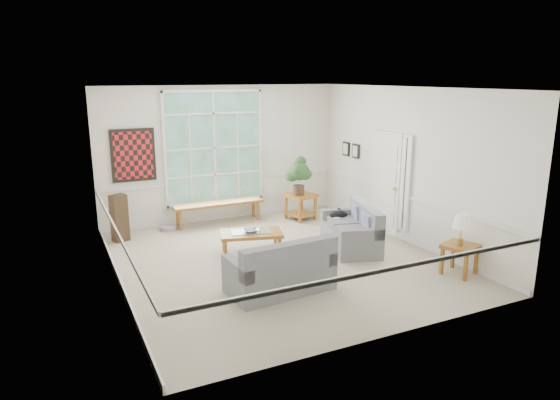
# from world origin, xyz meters

# --- Properties ---
(floor) EXTENTS (5.50, 6.00, 0.01)m
(floor) POSITION_xyz_m (0.00, 0.00, -0.01)
(floor) COLOR #A69D89
(floor) RESTS_ON ground
(ceiling) EXTENTS (5.50, 6.00, 0.02)m
(ceiling) POSITION_xyz_m (0.00, 0.00, 3.00)
(ceiling) COLOR white
(ceiling) RESTS_ON ground
(wall_back) EXTENTS (5.50, 0.02, 3.00)m
(wall_back) POSITION_xyz_m (0.00, 3.00, 1.50)
(wall_back) COLOR white
(wall_back) RESTS_ON ground
(wall_front) EXTENTS (5.50, 0.02, 3.00)m
(wall_front) POSITION_xyz_m (0.00, -3.00, 1.50)
(wall_front) COLOR white
(wall_front) RESTS_ON ground
(wall_left) EXTENTS (0.02, 6.00, 3.00)m
(wall_left) POSITION_xyz_m (-2.75, 0.00, 1.50)
(wall_left) COLOR white
(wall_left) RESTS_ON ground
(wall_right) EXTENTS (0.02, 6.00, 3.00)m
(wall_right) POSITION_xyz_m (2.75, 0.00, 1.50)
(wall_right) COLOR white
(wall_right) RESTS_ON ground
(window_back) EXTENTS (2.30, 0.08, 2.40)m
(window_back) POSITION_xyz_m (-0.20, 2.96, 1.65)
(window_back) COLOR white
(window_back) RESTS_ON wall_back
(entry_door) EXTENTS (0.08, 0.90, 2.10)m
(entry_door) POSITION_xyz_m (2.71, 0.60, 1.05)
(entry_door) COLOR white
(entry_door) RESTS_ON floor
(door_sidelight) EXTENTS (0.08, 0.26, 1.90)m
(door_sidelight) POSITION_xyz_m (2.71, -0.03, 1.15)
(door_sidelight) COLOR white
(door_sidelight) RESTS_ON wall_right
(wall_art) EXTENTS (0.90, 0.06, 1.10)m
(wall_art) POSITION_xyz_m (-1.95, 2.95, 1.60)
(wall_art) COLOR maroon
(wall_art) RESTS_ON wall_back
(wall_frame_near) EXTENTS (0.04, 0.26, 0.32)m
(wall_frame_near) POSITION_xyz_m (2.71, 1.75, 1.55)
(wall_frame_near) COLOR black
(wall_frame_near) RESTS_ON wall_right
(wall_frame_far) EXTENTS (0.04, 0.26, 0.32)m
(wall_frame_far) POSITION_xyz_m (2.71, 2.15, 1.55)
(wall_frame_far) COLOR black
(wall_frame_far) RESTS_ON wall_right
(loveseat_right) EXTENTS (1.21, 1.71, 0.83)m
(loveseat_right) POSITION_xyz_m (1.50, 0.02, 0.42)
(loveseat_right) COLOR slate
(loveseat_right) RESTS_ON floor
(loveseat_front) EXTENTS (1.63, 0.93, 0.85)m
(loveseat_front) POSITION_xyz_m (-0.55, -1.16, 0.43)
(loveseat_front) COLOR slate
(loveseat_front) RESTS_ON floor
(coffee_table) EXTENTS (1.24, 0.89, 0.42)m
(coffee_table) POSITION_xyz_m (-0.33, 0.52, 0.21)
(coffee_table) COLOR brown
(coffee_table) RESTS_ON floor
(pewter_bowl) EXTENTS (0.36, 0.36, 0.08)m
(pewter_bowl) POSITION_xyz_m (-0.34, 0.50, 0.46)
(pewter_bowl) COLOR #96959B
(pewter_bowl) RESTS_ON coffee_table
(window_bench) EXTENTS (2.03, 0.42, 0.47)m
(window_bench) POSITION_xyz_m (-0.24, 2.65, 0.24)
(window_bench) COLOR brown
(window_bench) RESTS_ON floor
(end_table) EXTENTS (0.72, 0.72, 0.59)m
(end_table) POSITION_xyz_m (1.55, 2.16, 0.30)
(end_table) COLOR brown
(end_table) RESTS_ON floor
(houseplant) EXTENTS (0.58, 0.58, 0.88)m
(houseplant) POSITION_xyz_m (1.47, 2.11, 1.03)
(houseplant) COLOR #2A5026
(houseplant) RESTS_ON end_table
(side_table) EXTENTS (0.65, 0.65, 0.51)m
(side_table) POSITION_xyz_m (2.40, -1.85, 0.26)
(side_table) COLOR brown
(side_table) RESTS_ON floor
(table_lamp) EXTENTS (0.35, 0.35, 0.53)m
(table_lamp) POSITION_xyz_m (2.35, -1.88, 0.78)
(table_lamp) COLOR white
(table_lamp) RESTS_ON side_table
(pet_bed) EXTENTS (0.42, 0.42, 0.11)m
(pet_bed) POSITION_xyz_m (-1.38, 2.64, 0.06)
(pet_bed) COLOR gray
(pet_bed) RESTS_ON floor
(floor_speaker) EXTENTS (0.36, 0.32, 0.94)m
(floor_speaker) POSITION_xyz_m (-2.40, 2.32, 0.47)
(floor_speaker) COLOR #382718
(floor_speaker) RESTS_ON floor
(cat) EXTENTS (0.43, 0.35, 0.17)m
(cat) POSITION_xyz_m (1.57, 0.57, 0.51)
(cat) COLOR black
(cat) RESTS_ON loveseat_right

